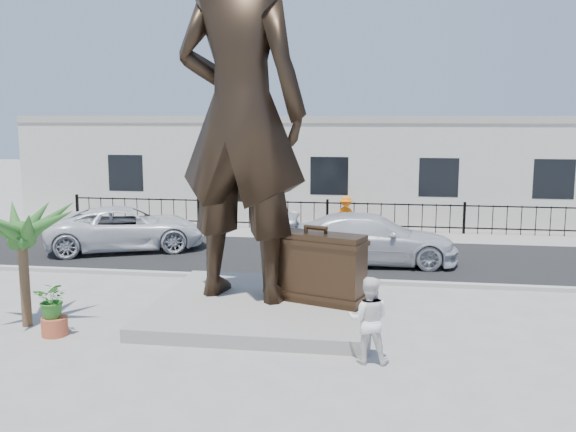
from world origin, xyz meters
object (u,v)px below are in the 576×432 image
statue (240,113)px  suitcase (315,267)px  tourist (369,320)px  car_white (126,228)px

statue → suitcase: (1.84, -0.16, -3.66)m
statue → tourist: statue is taller
statue → car_white: size_ratio=1.63×
statue → car_white: 9.21m
statue → suitcase: 4.10m
suitcase → car_white: size_ratio=0.43×
statue → car_white: (-5.58, 6.13, -4.02)m
car_white → statue: bearing=-159.9°
suitcase → car_white: suitcase is taller
suitcase → car_white: bearing=159.2°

